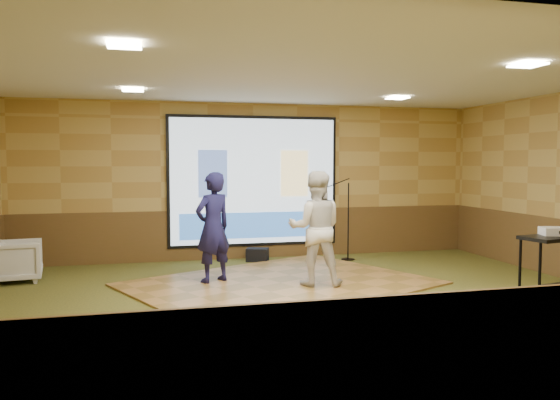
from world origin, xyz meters
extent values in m
plane|color=#323D1C|center=(0.00, 0.00, 0.00)|extent=(9.00, 9.00, 0.00)
cube|color=#AF9049|center=(0.00, 3.50, 1.50)|extent=(9.00, 0.04, 3.00)
cube|color=#AF9049|center=(0.00, -3.50, 1.50)|extent=(9.00, 0.04, 3.00)
cube|color=beige|center=(0.00, 0.00, 3.00)|extent=(9.00, 7.00, 0.04)
cube|color=brown|center=(0.00, 3.48, 0.47)|extent=(9.00, 0.04, 0.95)
cube|color=brown|center=(0.00, -3.48, 0.47)|extent=(9.00, 0.04, 0.95)
cube|color=black|center=(0.00, 3.45, 1.50)|extent=(3.32, 0.03, 2.52)
cube|color=silver|center=(0.00, 3.42, 1.50)|extent=(3.20, 0.02, 2.40)
cube|color=#3F578C|center=(-0.80, 3.40, 1.65)|extent=(0.55, 0.01, 0.90)
cube|color=#DAC57E|center=(0.80, 3.40, 1.65)|extent=(0.55, 0.01, 0.90)
cube|color=#2E60AD|center=(0.00, 3.40, 0.65)|extent=(2.88, 0.01, 0.50)
cube|color=#FFEFBF|center=(-2.20, 1.80, 2.97)|extent=(0.32, 0.32, 0.02)
cube|color=#FFEFBF|center=(2.20, 1.80, 2.97)|extent=(0.32, 0.32, 0.02)
cube|color=#FFEFBF|center=(-2.20, -1.50, 2.97)|extent=(0.32, 0.32, 0.02)
cube|color=#FFEFBF|center=(2.20, -1.50, 2.97)|extent=(0.32, 0.32, 0.02)
cube|color=olive|center=(-0.05, 1.06, 0.02)|extent=(5.20, 4.71, 0.03)
imported|color=#161542|center=(-1.04, 1.39, 0.87)|extent=(0.73, 0.65, 1.69)
imported|color=beige|center=(0.42, 0.82, 0.89)|extent=(0.97, 0.84, 1.71)
cylinder|color=black|center=(2.71, -1.18, 0.44)|extent=(0.04, 0.04, 0.88)
cylinder|color=black|center=(2.71, -0.81, 0.44)|extent=(0.04, 0.04, 0.88)
cube|color=black|center=(3.08, -1.00, 0.90)|extent=(0.88, 0.46, 0.05)
cube|color=black|center=(3.08, -1.00, 0.23)|extent=(0.79, 0.42, 0.03)
cube|color=silver|center=(3.11, -0.94, 0.98)|extent=(0.37, 0.33, 0.10)
cylinder|color=black|center=(1.71, 2.83, 0.01)|extent=(0.26, 0.26, 0.02)
cylinder|color=black|center=(1.71, 2.83, 0.74)|extent=(0.02, 0.02, 1.48)
cylinder|color=black|center=(1.49, 2.83, 1.48)|extent=(0.47, 0.02, 0.19)
cylinder|color=black|center=(1.27, 2.83, 1.55)|extent=(0.11, 0.05, 0.08)
imported|color=gray|center=(-4.00, 2.26, 0.33)|extent=(0.81, 0.79, 0.65)
cube|color=black|center=(-0.01, 3.08, 0.12)|extent=(0.47, 0.40, 0.25)
camera|label=1|loc=(-2.01, -6.92, 1.87)|focal=35.00mm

